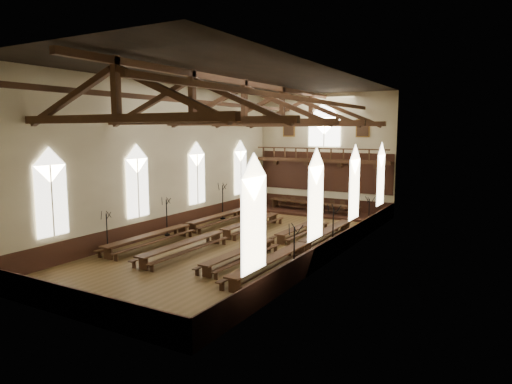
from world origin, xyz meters
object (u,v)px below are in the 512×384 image
candelabrum_left_mid (167,224)px  high_table (313,204)px  refectory_row_c (274,240)px  candelabrum_right_near (294,262)px  dais (313,213)px  refectory_row_a (187,227)px  candelabrum_right_mid (333,239)px  refectory_row_b (221,233)px  refectory_row_d (303,246)px  candelabrum_left_near (107,240)px  candelabrum_right_far (369,220)px  candelabrum_left_far (223,208)px

candelabrum_left_mid → high_table: bearing=66.6°
refectory_row_c → candelabrum_right_near: bearing=-53.0°
high_table → candelabrum_right_near: candelabrum_right_near is taller
dais → candelabrum_right_near: 17.10m
refectory_row_a → candelabrum_left_mid: 1.36m
dais → candelabrum_right_mid: 12.43m
refectory_row_c → candelabrum_right_mid: 3.52m
refectory_row_b → refectory_row_c: size_ratio=1.04×
refectory_row_a → refectory_row_c: refectory_row_a is taller
refectory_row_d → candelabrum_right_mid: 1.79m
refectory_row_c → candelabrum_left_near: (-7.63, -5.81, 0.25)m
refectory_row_a → dais: refectory_row_a is taller
dais → candelabrum_right_far: 7.01m
candelabrum_left_near → candelabrum_right_far: candelabrum_left_near is taller
refectory_row_d → high_table: bearing=110.4°
refectory_row_c → candelabrum_left_mid: bearing=-174.4°
candelabrum_right_mid → candelabrum_right_far: candelabrum_right_mid is taller
refectory_row_a → candelabrum_right_far: size_ratio=6.10×
refectory_row_d → candelabrum_right_near: (1.29, -3.90, 0.24)m
refectory_row_c → candelabrum_left_far: (-7.63, 5.83, 0.37)m
refectory_row_d → candelabrum_left_near: size_ratio=6.02×
high_table → candelabrum_right_far: size_ratio=3.53×
refectory_row_b → candelabrum_right_far: bearing=48.6°
refectory_row_c → candelabrum_left_mid: (-7.63, -0.75, 0.29)m
candelabrum_left_far → candelabrum_right_near: size_ratio=1.08×
candelabrum_left_far → candelabrum_right_far: size_ratio=1.20×
candelabrum_left_near → candelabrum_left_mid: size_ratio=0.95×
refectory_row_d → candelabrum_right_far: size_ratio=6.19×
candelabrum_left_mid → candelabrum_left_far: candelabrum_left_far is taller
dais → candelabrum_left_near: bearing=-107.0°
refectory_row_a → candelabrum_right_mid: (10.11, 0.35, 0.31)m
refectory_row_a → candelabrum_left_near: candelabrum_left_near is taller
candelabrum_left_far → refectory_row_a: bearing=-80.1°
candelabrum_left_near → high_table: bearing=73.0°
high_table → candelabrum_left_far: candelabrum_left_far is taller
refectory_row_c → dais: refectory_row_c is taller
high_table → refectory_row_b: bearing=-95.8°
high_table → candelabrum_right_near: size_ratio=3.17×
refectory_row_d → candelabrum_right_far: 8.40m
candelabrum_right_far → candelabrum_right_near: bearing=-90.0°
dais → candelabrum_left_far: size_ratio=4.01×
candelabrum_right_mid → refectory_row_b: bearing=-172.9°
candelabrum_right_mid → refectory_row_d: bearing=-136.9°
refectory_row_b → candelabrum_left_far: size_ratio=5.01×
refectory_row_a → candelabrum_left_far: bearing=99.9°
dais → candelabrum_right_near: candelabrum_right_near is taller
candelabrum_right_mid → dais: bearing=118.0°
candelabrum_left_far → candelabrum_right_near: candelabrum_left_far is taller
refectory_row_a → refectory_row_d: bearing=-5.6°
candelabrum_right_near → candelabrum_right_far: (0.00, 12.20, -0.08)m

